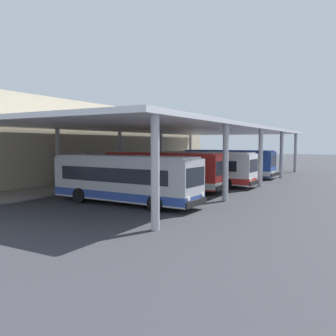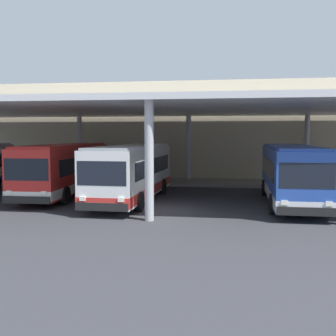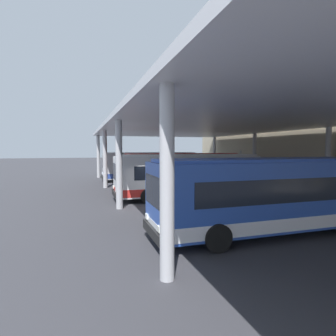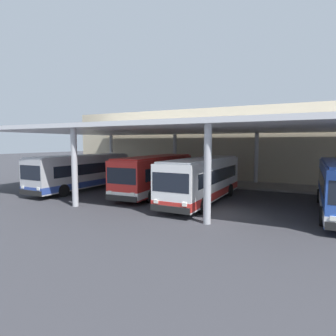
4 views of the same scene
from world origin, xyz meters
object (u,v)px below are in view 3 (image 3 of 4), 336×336
bench_waiting (259,179)px  banner_sign (240,164)px  trash_bin (239,176)px  bus_middle_bay (188,175)px  bus_far_bay (273,194)px  bus_second_bay (182,170)px  bus_nearest_bay (150,166)px

bench_waiting → banner_sign: size_ratio=0.56×
trash_bin → bench_waiting: bearing=3.0°
bus_middle_bay → bench_waiting: size_ratio=5.88×
bus_middle_bay → bus_far_bay: same height
bus_middle_bay → trash_bin: 11.57m
trash_bin → banner_sign: (1.36, -0.71, 1.30)m
bus_far_bay → banner_sign: banner_sign is taller
bench_waiting → trash_bin: bearing=-177.0°
bus_far_bay → banner_sign: bearing=151.6°
bus_middle_bay → bench_waiting: (-4.09, 9.10, -0.99)m
bus_second_bay → bus_far_bay: bearing=-4.6°
bus_second_bay → trash_bin: (-2.69, 7.57, -0.98)m
bus_middle_bay → banner_sign: 10.14m
bus_nearest_bay → banner_sign: banner_sign is taller
bus_nearest_bay → trash_bin: size_ratio=10.83×
bench_waiting → trash_bin: size_ratio=1.84×
bus_nearest_bay → bench_waiting: size_ratio=5.90×
bench_waiting → trash_bin: trash_bin is taller
bus_nearest_bay → bench_waiting: (7.49, 8.98, -0.99)m
bus_middle_bay → bench_waiting: bus_middle_bay is taller
bench_waiting → banner_sign: 2.43m
bus_middle_bay → bus_second_bay: bearing=163.5°
bus_second_bay → banner_sign: banner_sign is taller
bus_far_bay → bench_waiting: bus_far_bay is taller
bus_far_bay → bus_nearest_bay: bearing=-179.5°
bus_second_bay → bench_waiting: 7.82m
bench_waiting → bus_nearest_bay: bearing=-129.8°
bus_far_bay → trash_bin: bearing=151.7°
bus_nearest_bay → bus_middle_bay: bearing=-0.6°
bus_middle_bay → trash_bin: (-7.29, 8.93, -0.98)m
trash_bin → banner_sign: size_ratio=0.31×
bus_middle_bay → bus_nearest_bay: bearing=179.4°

